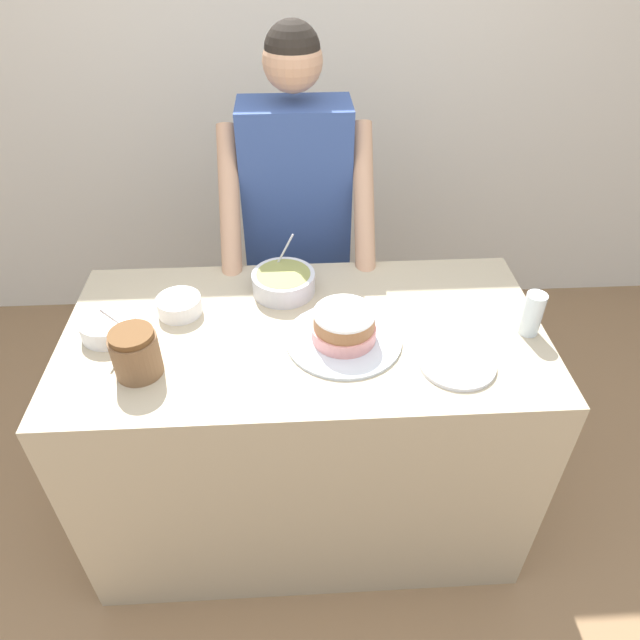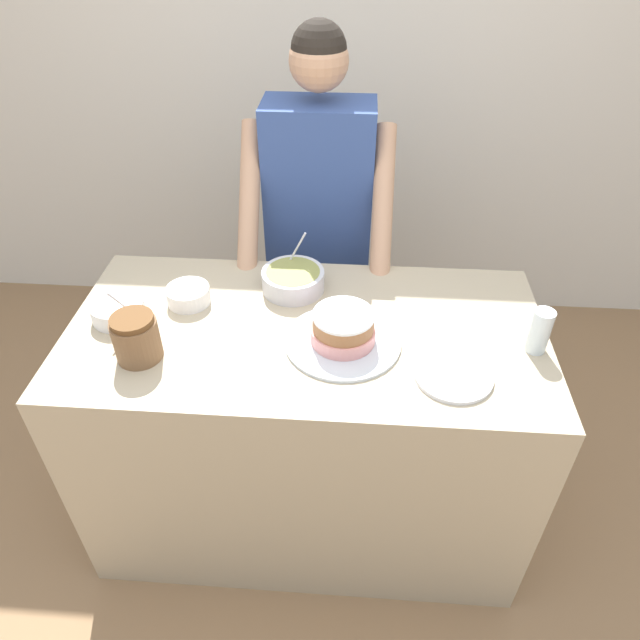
{
  "view_description": "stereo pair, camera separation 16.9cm",
  "coord_description": "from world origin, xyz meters",
  "px_view_note": "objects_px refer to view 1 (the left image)",
  "views": [
    {
      "loc": [
        -0.03,
        -0.99,
        2.04
      ],
      "look_at": [
        0.05,
        0.34,
        0.99
      ],
      "focal_mm": 32.0,
      "sensor_mm": 36.0,
      "label": 1
    },
    {
      "loc": [
        0.14,
        -0.99,
        2.04
      ],
      "look_at": [
        0.05,
        0.34,
        0.99
      ],
      "focal_mm": 32.0,
      "sensor_mm": 36.0,
      "label": 2
    }
  ],
  "objects_px": {
    "frosting_bowl_olive": "(284,282)",
    "stoneware_jar": "(136,353)",
    "frosting_bowl_purple": "(179,305)",
    "drinking_glass": "(532,314)",
    "frosting_bowl_white": "(108,326)",
    "ceramic_plate": "(457,363)",
    "cake": "(344,329)",
    "person_baker": "(297,210)"
  },
  "relations": [
    {
      "from": "cake",
      "to": "drinking_glass",
      "type": "height_order",
      "value": "drinking_glass"
    },
    {
      "from": "cake",
      "to": "frosting_bowl_olive",
      "type": "distance_m",
      "value": 0.32
    },
    {
      "from": "drinking_glass",
      "to": "ceramic_plate",
      "type": "relative_size",
      "value": 0.63
    },
    {
      "from": "frosting_bowl_white",
      "to": "stoneware_jar",
      "type": "distance_m",
      "value": 0.22
    },
    {
      "from": "stoneware_jar",
      "to": "person_baker",
      "type": "bearing_deg",
      "value": 59.7
    },
    {
      "from": "frosting_bowl_white",
      "to": "ceramic_plate",
      "type": "height_order",
      "value": "frosting_bowl_white"
    },
    {
      "from": "frosting_bowl_white",
      "to": "drinking_glass",
      "type": "bearing_deg",
      "value": -2.7
    },
    {
      "from": "cake",
      "to": "drinking_glass",
      "type": "bearing_deg",
      "value": 0.97
    },
    {
      "from": "stoneware_jar",
      "to": "cake",
      "type": "bearing_deg",
      "value": 10.04
    },
    {
      "from": "drinking_glass",
      "to": "ceramic_plate",
      "type": "bearing_deg",
      "value": -151.97
    },
    {
      "from": "frosting_bowl_olive",
      "to": "frosting_bowl_purple",
      "type": "relative_size",
      "value": 1.49
    },
    {
      "from": "cake",
      "to": "stoneware_jar",
      "type": "xyz_separation_m",
      "value": [
        -0.59,
        -0.1,
        0.03
      ]
    },
    {
      "from": "cake",
      "to": "frosting_bowl_olive",
      "type": "relative_size",
      "value": 1.68
    },
    {
      "from": "cake",
      "to": "frosting_bowl_purple",
      "type": "distance_m",
      "value": 0.54
    },
    {
      "from": "frosting_bowl_white",
      "to": "stoneware_jar",
      "type": "bearing_deg",
      "value": -54.56
    },
    {
      "from": "cake",
      "to": "person_baker",
      "type": "bearing_deg",
      "value": 100.11
    },
    {
      "from": "cake",
      "to": "ceramic_plate",
      "type": "bearing_deg",
      "value": -21.6
    },
    {
      "from": "person_baker",
      "to": "stoneware_jar",
      "type": "distance_m",
      "value": 0.92
    },
    {
      "from": "person_baker",
      "to": "frosting_bowl_olive",
      "type": "xyz_separation_m",
      "value": [
        -0.06,
        -0.42,
        -0.04
      ]
    },
    {
      "from": "frosting_bowl_purple",
      "to": "drinking_glass",
      "type": "relative_size",
      "value": 1.0
    },
    {
      "from": "frosting_bowl_white",
      "to": "frosting_bowl_purple",
      "type": "height_order",
      "value": "frosting_bowl_white"
    },
    {
      "from": "frosting_bowl_olive",
      "to": "drinking_glass",
      "type": "bearing_deg",
      "value": -18.96
    },
    {
      "from": "ceramic_plate",
      "to": "stoneware_jar",
      "type": "height_order",
      "value": "stoneware_jar"
    },
    {
      "from": "person_baker",
      "to": "drinking_glass",
      "type": "distance_m",
      "value": 0.97
    },
    {
      "from": "frosting_bowl_purple",
      "to": "ceramic_plate",
      "type": "bearing_deg",
      "value": -19.47
    },
    {
      "from": "frosting_bowl_purple",
      "to": "drinking_glass",
      "type": "xyz_separation_m",
      "value": [
        1.08,
        -0.16,
        0.04
      ]
    },
    {
      "from": "frosting_bowl_olive",
      "to": "person_baker",
      "type": "bearing_deg",
      "value": 82.6
    },
    {
      "from": "cake",
      "to": "frosting_bowl_purple",
      "type": "bearing_deg",
      "value": 161.88
    },
    {
      "from": "frosting_bowl_olive",
      "to": "frosting_bowl_purple",
      "type": "distance_m",
      "value": 0.35
    },
    {
      "from": "frosting_bowl_white",
      "to": "stoneware_jar",
      "type": "xyz_separation_m",
      "value": [
        0.12,
        -0.17,
        0.04
      ]
    },
    {
      "from": "frosting_bowl_white",
      "to": "ceramic_plate",
      "type": "distance_m",
      "value": 1.04
    },
    {
      "from": "cake",
      "to": "frosting_bowl_white",
      "type": "bearing_deg",
      "value": 174.37
    },
    {
      "from": "frosting_bowl_olive",
      "to": "stoneware_jar",
      "type": "distance_m",
      "value": 0.55
    },
    {
      "from": "stoneware_jar",
      "to": "frosting_bowl_white",
      "type": "bearing_deg",
      "value": 125.44
    },
    {
      "from": "frosting_bowl_olive",
      "to": "stoneware_jar",
      "type": "bearing_deg",
      "value": -137.86
    },
    {
      "from": "cake",
      "to": "frosting_bowl_white",
      "type": "xyz_separation_m",
      "value": [
        -0.71,
        0.07,
        -0.01
      ]
    },
    {
      "from": "person_baker",
      "to": "cake",
      "type": "relative_size",
      "value": 4.77
    },
    {
      "from": "frosting_bowl_olive",
      "to": "cake",
      "type": "bearing_deg",
      "value": -56.22
    },
    {
      "from": "frosting_bowl_olive",
      "to": "stoneware_jar",
      "type": "xyz_separation_m",
      "value": [
        -0.41,
        -0.37,
        0.03
      ]
    },
    {
      "from": "frosting_bowl_white",
      "to": "ceramic_plate",
      "type": "relative_size",
      "value": 0.75
    },
    {
      "from": "cake",
      "to": "ceramic_plate",
      "type": "xyz_separation_m",
      "value": [
        0.32,
        -0.12,
        -0.04
      ]
    },
    {
      "from": "stoneware_jar",
      "to": "ceramic_plate",
      "type": "bearing_deg",
      "value": -1.34
    }
  ]
}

